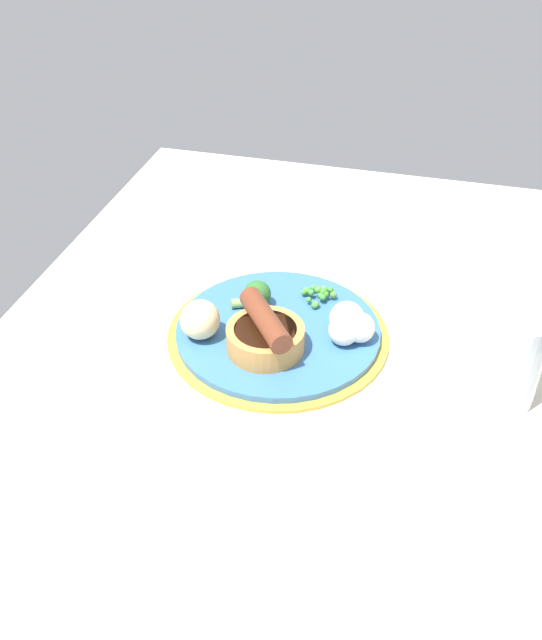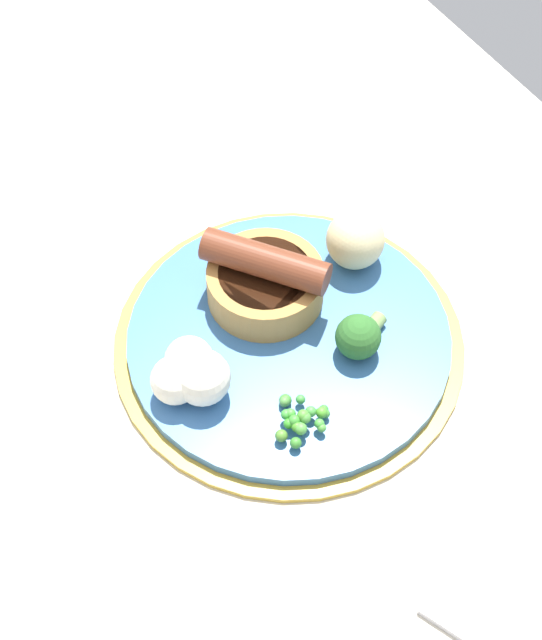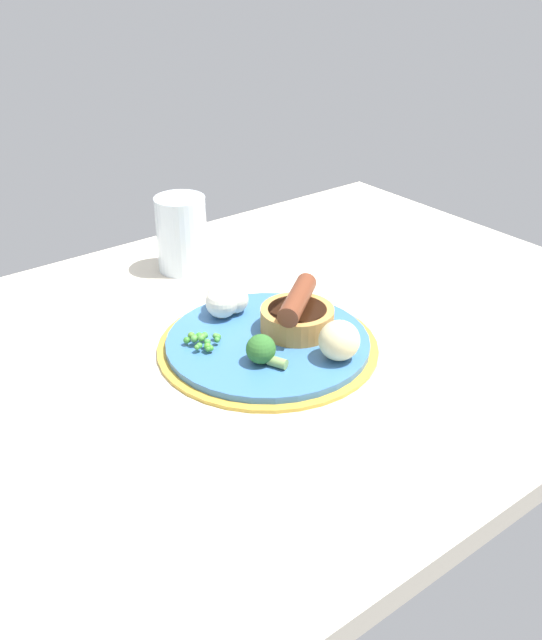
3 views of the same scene
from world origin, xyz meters
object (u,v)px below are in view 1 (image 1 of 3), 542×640
at_px(dinner_plate, 278,333).
at_px(pea_pile, 319,293).
at_px(cauliflower_floret, 350,324).
at_px(potato_chunk_0, 200,320).
at_px(sausage_pudding, 265,334).
at_px(broccoli_floret_near, 256,295).
at_px(fork, 327,218).
at_px(drinking_glass, 508,357).

relative_size(dinner_plate, pea_pile, 5.88).
height_order(cauliflower_floret, potato_chunk_0, potato_chunk_0).
relative_size(cauliflower_floret, potato_chunk_0, 1.23).
distance_m(sausage_pudding, broccoli_floret_near, 0.09).
height_order(dinner_plate, broccoli_floret_near, broccoli_floret_near).
bearing_deg(fork, pea_pile, -14.72).
distance_m(pea_pile, broccoli_floret_near, 0.09).
xyz_separation_m(sausage_pudding, drinking_glass, (-0.00, 0.28, 0.02)).
relative_size(dinner_plate, broccoli_floret_near, 5.40).
bearing_deg(fork, cauliflower_floret, -7.18).
bearing_deg(dinner_plate, broccoli_floret_near, -134.47).
xyz_separation_m(cauliflower_floret, drinking_glass, (0.05, 0.19, 0.03)).
height_order(broccoli_floret_near, drinking_glass, drinking_glass).
bearing_deg(broccoli_floret_near, cauliflower_floret, -39.05).
distance_m(sausage_pudding, potato_chunk_0, 0.09).
xyz_separation_m(sausage_pudding, fork, (-0.37, 0.01, -0.03)).
relative_size(pea_pile, cauliflower_floret, 0.78).
height_order(potato_chunk_0, fork, potato_chunk_0).
bearing_deg(sausage_pudding, potato_chunk_0, 50.20).
relative_size(potato_chunk_0, fork, 0.29).
bearing_deg(broccoli_floret_near, fork, 57.60).
distance_m(sausage_pudding, cauliflower_floret, 0.11).
height_order(cauliflower_floret, drinking_glass, drinking_glass).
relative_size(pea_pile, fork, 0.27).
xyz_separation_m(broccoli_floret_near, cauliflower_floret, (0.04, 0.13, 0.00)).
bearing_deg(drinking_glass, cauliflower_floret, -103.94).
bearing_deg(broccoli_floret_near, dinner_plate, -68.16).
bearing_deg(broccoli_floret_near, pea_pile, 1.06).
height_order(broccoli_floret_near, potato_chunk_0, potato_chunk_0).
height_order(pea_pile, broccoli_floret_near, broccoli_floret_near).
height_order(potato_chunk_0, drinking_glass, drinking_glass).
xyz_separation_m(sausage_pudding, potato_chunk_0, (-0.00, -0.09, 0.00)).
bearing_deg(sausage_pudding, fork, -38.00).
bearing_deg(dinner_plate, cauliflower_floret, 92.23).
relative_size(dinner_plate, cauliflower_floret, 4.58).
distance_m(broccoli_floret_near, cauliflower_floret, 0.14).
bearing_deg(potato_chunk_0, cauliflower_floret, 103.65).
height_order(broccoli_floret_near, cauliflower_floret, cauliflower_floret).
height_order(sausage_pudding, pea_pile, sausage_pudding).
height_order(pea_pile, potato_chunk_0, potato_chunk_0).
xyz_separation_m(sausage_pudding, broccoli_floret_near, (-0.09, -0.04, -0.00)).
bearing_deg(dinner_plate, potato_chunk_0, -65.84).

